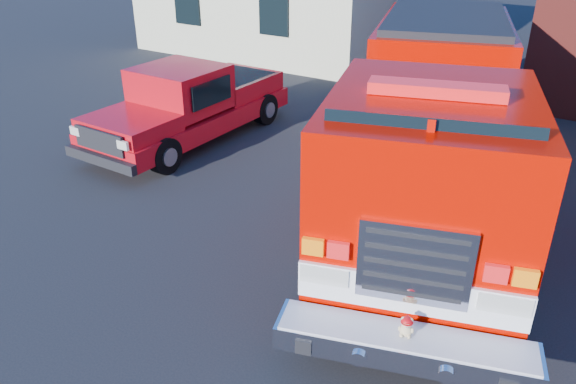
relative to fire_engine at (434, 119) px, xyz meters
The scene contains 3 objects.
ground 3.09m from the fire_engine, 116.37° to the right, with size 100.00×100.00×0.00m, color black.
fire_engine is the anchor object (origin of this frame).
pickup_truck 6.30m from the fire_engine, behind, with size 2.22×5.96×1.94m.
Camera 1 is at (4.27, -7.96, 5.36)m, focal length 35.00 mm.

